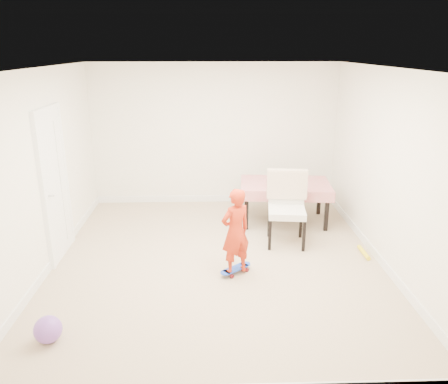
{
  "coord_description": "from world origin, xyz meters",
  "views": [
    {
      "loc": [
        -0.09,
        -5.48,
        2.84
      ],
      "look_at": [
        0.1,
        0.2,
        0.95
      ],
      "focal_mm": 35.0,
      "sensor_mm": 36.0,
      "label": 1
    }
  ],
  "objects_px": {
    "dining_table": "(284,202)",
    "balloon": "(48,329)",
    "child": "(235,234)",
    "dining_chair": "(287,209)",
    "skateboard": "(236,270)"
  },
  "relations": [
    {
      "from": "dining_table",
      "to": "balloon",
      "type": "height_order",
      "value": "dining_table"
    },
    {
      "from": "child",
      "to": "balloon",
      "type": "xyz_separation_m",
      "value": [
        -1.96,
        -1.31,
        -0.43
      ]
    },
    {
      "from": "dining_chair",
      "to": "balloon",
      "type": "relative_size",
      "value": 3.93
    },
    {
      "from": "skateboard",
      "to": "dining_chair",
      "type": "bearing_deg",
      "value": 8.57
    },
    {
      "from": "balloon",
      "to": "dining_table",
      "type": "bearing_deg",
      "value": 47.16
    },
    {
      "from": "dining_table",
      "to": "child",
      "type": "xyz_separation_m",
      "value": [
        -0.94,
        -1.82,
        0.23
      ]
    },
    {
      "from": "dining_table",
      "to": "balloon",
      "type": "xyz_separation_m",
      "value": [
        -2.91,
        -3.14,
        -0.2
      ]
    },
    {
      "from": "dining_chair",
      "to": "child",
      "type": "distance_m",
      "value": 1.24
    },
    {
      "from": "skateboard",
      "to": "balloon",
      "type": "height_order",
      "value": "balloon"
    },
    {
      "from": "balloon",
      "to": "dining_chair",
      "type": "bearing_deg",
      "value": 38.89
    },
    {
      "from": "dining_chair",
      "to": "balloon",
      "type": "bearing_deg",
      "value": -134.64
    },
    {
      "from": "dining_table",
      "to": "skateboard",
      "type": "bearing_deg",
      "value": -112.96
    },
    {
      "from": "dining_chair",
      "to": "balloon",
      "type": "height_order",
      "value": "dining_chair"
    },
    {
      "from": "skateboard",
      "to": "dining_table",
      "type": "bearing_deg",
      "value": 23.15
    },
    {
      "from": "dining_table",
      "to": "skateboard",
      "type": "relative_size",
      "value": 2.99
    }
  ]
}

